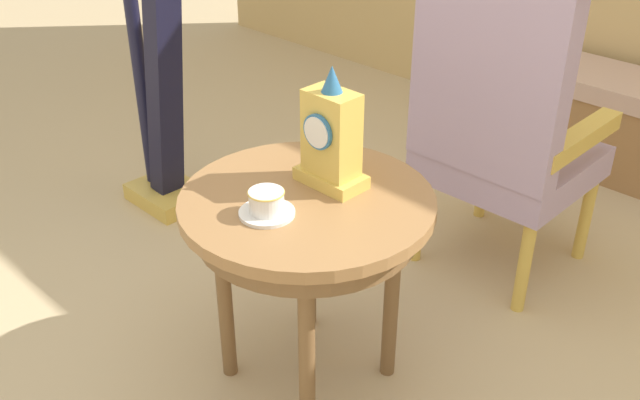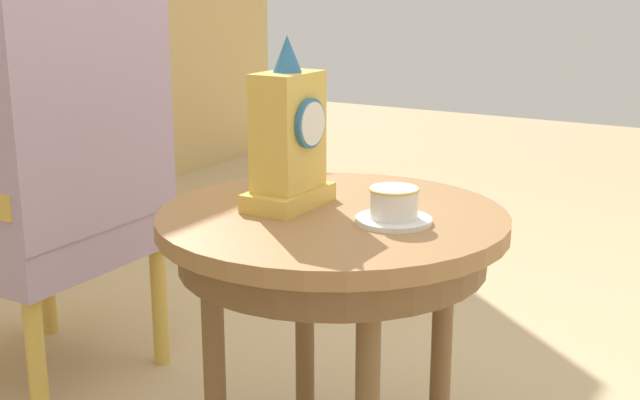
# 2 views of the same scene
# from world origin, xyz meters

# --- Properties ---
(side_table) EXTENTS (0.69, 0.69, 0.62)m
(side_table) POSITION_xyz_m (-0.01, 0.01, 0.54)
(side_table) COLOR #9E7042
(side_table) RESTS_ON ground
(teacup_left) EXTENTS (0.14, 0.14, 0.07)m
(teacup_left) POSITION_xyz_m (-0.02, -0.12, 0.65)
(teacup_left) COLOR white
(teacup_left) RESTS_ON side_table
(mantel_clock) EXTENTS (0.19, 0.11, 0.34)m
(mantel_clock) POSITION_xyz_m (-0.02, 0.11, 0.75)
(mantel_clock) COLOR gold
(mantel_clock) RESTS_ON side_table
(armchair) EXTENTS (0.56, 0.54, 1.14)m
(armchair) POSITION_xyz_m (0.06, 0.84, 0.59)
(armchair) COLOR #B299B7
(armchair) RESTS_ON ground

